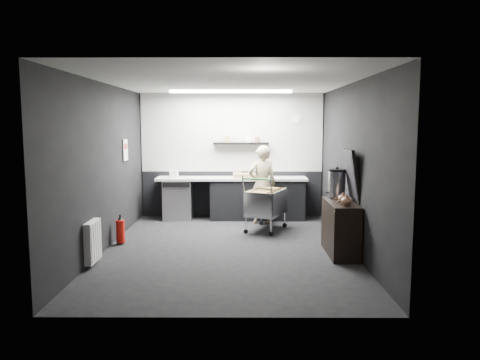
{
  "coord_description": "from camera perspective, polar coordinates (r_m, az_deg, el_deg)",
  "views": [
    {
      "loc": [
        0.23,
        -7.5,
        2.05
      ],
      "look_at": [
        0.19,
        0.4,
        1.09
      ],
      "focal_mm": 35.0,
      "sensor_mm": 36.0,
      "label": 1
    }
  ],
  "objects": [
    {
      "name": "floor",
      "position": [
        7.78,
        -1.42,
        -8.36
      ],
      "size": [
        5.5,
        5.5,
        0.0
      ],
      "primitive_type": "plane",
      "color": "black",
      "rests_on": "ground"
    },
    {
      "name": "pink_tub",
      "position": [
        9.98,
        -0.34,
        0.83
      ],
      "size": [
        0.18,
        0.18,
        0.18
      ],
      "primitive_type": "cylinder",
      "color": "beige",
      "rests_on": "prep_counter"
    },
    {
      "name": "shopping_cart",
      "position": [
        8.97,
        3.16,
        -2.98
      ],
      "size": [
        0.92,
        1.18,
        1.07
      ],
      "color": "silver",
      "rests_on": "floor"
    },
    {
      "name": "wall_clock",
      "position": [
        10.29,
        6.88,
        7.43
      ],
      "size": [
        0.2,
        0.03,
        0.2
      ],
      "primitive_type": "cylinder",
      "rotation": [
        1.57,
        0.0,
        0.0
      ],
      "color": "white",
      "rests_on": "wall_back"
    },
    {
      "name": "fire_extinguisher",
      "position": [
        8.26,
        -14.37,
        -5.98
      ],
      "size": [
        0.15,
        0.15,
        0.48
      ],
      "color": "red",
      "rests_on": "floor"
    },
    {
      "name": "cardboard_box",
      "position": [
        9.93,
        0.59,
        0.54
      ],
      "size": [
        0.46,
        0.35,
        0.09
      ],
      "primitive_type": "cube",
      "rotation": [
        0.0,
        0.0,
        -0.02
      ],
      "color": "olive",
      "rests_on": "prep_counter"
    },
    {
      "name": "wall_back",
      "position": [
        10.28,
        -0.99,
        3.02
      ],
      "size": [
        5.5,
        0.0,
        5.5
      ],
      "primitive_type": "plane",
      "rotation": [
        1.57,
        0.0,
        0.0
      ],
      "color": "black",
      "rests_on": "floor"
    },
    {
      "name": "wall_front",
      "position": [
        4.81,
        -2.44,
        -1.46
      ],
      "size": [
        5.5,
        0.0,
        5.5
      ],
      "primitive_type": "plane",
      "rotation": [
        -1.57,
        0.0,
        0.0
      ],
      "color": "black",
      "rests_on": "floor"
    },
    {
      "name": "poster_red_band",
      "position": [
        9.08,
        -13.79,
        4.01
      ],
      "size": [
        0.02,
        0.22,
        0.1
      ],
      "primitive_type": "cube",
      "color": "red",
      "rests_on": "poster"
    },
    {
      "name": "wall_left",
      "position": [
        7.85,
        -16.2,
        1.54
      ],
      "size": [
        0.0,
        5.5,
        5.5
      ],
      "primitive_type": "plane",
      "rotation": [
        1.57,
        0.0,
        1.57
      ],
      "color": "black",
      "rests_on": "floor"
    },
    {
      "name": "person",
      "position": [
        9.56,
        2.72,
        -0.58
      ],
      "size": [
        0.64,
        0.47,
        1.61
      ],
      "primitive_type": "imported",
      "rotation": [
        0.0,
        0.0,
        3.29
      ],
      "color": "beige",
      "rests_on": "floor"
    },
    {
      "name": "wall_right",
      "position": [
        7.74,
        13.52,
        1.54
      ],
      "size": [
        0.0,
        5.5,
        5.5
      ],
      "primitive_type": "plane",
      "rotation": [
        1.57,
        0.0,
        -1.57
      ],
      "color": "black",
      "rests_on": "floor"
    },
    {
      "name": "sideboard",
      "position": [
        7.55,
        12.21,
        -4.84
      ],
      "size": [
        0.47,
        1.11,
        1.66
      ],
      "color": "black",
      "rests_on": "floor"
    },
    {
      "name": "ceiling",
      "position": [
        7.53,
        -1.49,
        11.87
      ],
      "size": [
        5.5,
        5.5,
        0.0
      ],
      "primitive_type": "plane",
      "rotation": [
        3.14,
        0.0,
        0.0
      ],
      "color": "beige",
      "rests_on": "wall_back"
    },
    {
      "name": "white_container",
      "position": [
        10.03,
        -8.06,
        0.71
      ],
      "size": [
        0.18,
        0.14,
        0.15
      ],
      "primitive_type": "cube",
      "rotation": [
        0.0,
        0.0,
        -0.06
      ],
      "color": "white",
      "rests_on": "prep_counter"
    },
    {
      "name": "prep_counter",
      "position": [
        10.05,
        -0.25,
        -2.2
      ],
      "size": [
        3.2,
        0.61,
        0.9
      ],
      "color": "black",
      "rests_on": "floor"
    },
    {
      "name": "poster",
      "position": [
        9.09,
        -13.81,
        3.57
      ],
      "size": [
        0.02,
        0.3,
        0.4
      ],
      "primitive_type": "cube",
      "color": "white",
      "rests_on": "wall_left"
    },
    {
      "name": "ceiling_strip",
      "position": [
        9.37,
        -1.13,
        10.72
      ],
      "size": [
        2.4,
        0.2,
        0.04
      ],
      "primitive_type": "cube",
      "color": "white",
      "rests_on": "ceiling"
    },
    {
      "name": "radiator",
      "position": [
        7.15,
        -17.52,
        -7.15
      ],
      "size": [
        0.1,
        0.5,
        0.6
      ],
      "primitive_type": "cube",
      "color": "white",
      "rests_on": "wall_left"
    },
    {
      "name": "floating_shelf",
      "position": [
        10.13,
        0.12,
        4.49
      ],
      "size": [
        1.2,
        0.22,
        0.04
      ],
      "primitive_type": "cube",
      "color": "black",
      "rests_on": "wall_back"
    },
    {
      "name": "dado_panel",
      "position": [
        10.35,
        -0.98,
        -1.69
      ],
      "size": [
        3.95,
        0.02,
        1.0
      ],
      "primitive_type": "cube",
      "color": "black",
      "rests_on": "wall_back"
    },
    {
      "name": "kitchen_wall_panel",
      "position": [
        10.23,
        -1.0,
        5.8
      ],
      "size": [
        3.95,
        0.02,
        1.7
      ],
      "primitive_type": "cube",
      "color": "#B5B5B1",
      "rests_on": "wall_back"
    }
  ]
}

